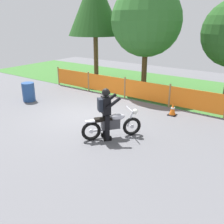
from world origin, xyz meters
name	(u,v)px	position (x,y,z in m)	size (l,w,h in m)	color
ground	(86,115)	(0.00, 0.00, -0.01)	(24.00, 24.00, 0.02)	#5B5B60
grass_verge	(153,85)	(0.00, 6.00, 0.01)	(24.00, 6.21, 0.01)	#386B2D
barrier_fence	(125,87)	(0.00, 2.89, 0.54)	(9.41, 0.08, 1.05)	#997547
tree_leftmost	(95,4)	(-3.67, 5.20, 4.51)	(3.23, 3.23, 6.33)	brown
tree_near_left	(146,21)	(0.06, 4.67, 3.59)	(3.55, 3.55, 5.37)	brown
motorcycle_lead	(112,124)	(2.08, -1.04, 0.46)	(1.33, 1.66, 0.96)	black
rider_lead	(106,111)	(1.94, -1.22, 0.95)	(0.74, 0.78, 1.69)	black
traffic_cone	(173,109)	(2.86, 2.05, 0.26)	(0.32, 0.32, 0.53)	black
spare_drum	(29,92)	(-3.46, -0.14, 0.44)	(0.58, 0.58, 0.88)	navy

